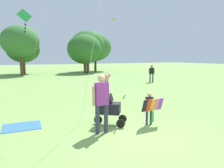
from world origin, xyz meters
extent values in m
plane|color=#75994C|center=(0.00, 0.00, 0.00)|extent=(120.00, 120.00, 0.00)
cylinder|color=brown|center=(-1.56, 22.49, 1.17)|extent=(0.36, 0.36, 2.35)
ellipsoid|color=#387033|center=(-1.56, 22.49, 4.13)|extent=(4.46, 4.01, 3.79)
cylinder|color=brown|center=(-1.12, 24.79, 0.80)|extent=(0.36, 0.36, 1.61)
ellipsoid|color=#2D6628|center=(-1.12, 24.79, 3.31)|extent=(4.26, 3.83, 3.62)
cylinder|color=brown|center=(6.53, 22.33, 0.70)|extent=(0.36, 0.36, 1.40)
ellipsoid|color=#2D6628|center=(6.53, 22.33, 3.31)|extent=(4.78, 4.30, 4.06)
cylinder|color=brown|center=(6.92, 22.29, 1.17)|extent=(0.36, 0.36, 2.33)
ellipsoid|color=#387033|center=(6.92, 22.29, 3.66)|extent=(3.32, 2.99, 2.83)
cylinder|color=brown|center=(7.59, 23.93, 0.95)|extent=(0.36, 0.36, 1.90)
ellipsoid|color=#2D6628|center=(7.59, 23.93, 3.91)|extent=(5.03, 4.52, 4.27)
cylinder|color=brown|center=(9.36, 25.31, 0.87)|extent=(0.36, 0.36, 1.75)
ellipsoid|color=#387033|center=(9.36, 25.31, 3.82)|extent=(5.17, 4.66, 4.40)
cylinder|color=#33384C|center=(0.93, 0.59, 0.27)|extent=(0.08, 0.08, 0.54)
cylinder|color=#33384C|center=(0.76, 0.59, 0.27)|extent=(0.08, 0.08, 0.54)
cube|color=black|center=(0.84, 0.59, 0.74)|extent=(0.24, 0.15, 0.40)
cylinder|color=tan|center=(0.99, 0.59, 0.71)|extent=(0.06, 0.06, 0.36)
cylinder|color=tan|center=(0.70, 0.59, 0.71)|extent=(0.06, 0.06, 0.36)
sphere|color=tan|center=(0.84, 0.59, 1.02)|extent=(0.14, 0.14, 0.14)
cube|color=purple|center=(1.16, 0.41, 0.71)|extent=(0.16, 0.15, 0.41)
cube|color=pink|center=(1.00, 0.41, 0.71)|extent=(0.16, 0.15, 0.41)
cube|color=#F4A319|center=(0.84, 0.41, 0.71)|extent=(0.16, 0.15, 0.41)
cube|color=red|center=(0.69, 0.41, 0.71)|extent=(0.16, 0.15, 0.41)
cube|color=black|center=(0.53, 0.41, 0.71)|extent=(0.16, 0.15, 0.41)
cube|color=green|center=(0.84, 0.39, 0.32)|extent=(0.08, 0.01, 0.36)
cylinder|color=#33384C|center=(-0.99, 0.63, 0.43)|extent=(0.13, 0.13, 0.86)
cylinder|color=#33384C|center=(-0.72, 0.61, 0.43)|extent=(0.13, 0.13, 0.86)
cube|color=purple|center=(-0.86, 0.62, 1.18)|extent=(0.39, 0.26, 0.64)
cylinder|color=tan|center=(-1.09, 0.64, 1.14)|extent=(0.09, 0.09, 0.57)
cylinder|color=tan|center=(-0.61, 0.75, 1.62)|extent=(0.14, 0.53, 0.40)
sphere|color=tan|center=(-0.86, 0.62, 1.64)|extent=(0.22, 0.22, 0.22)
cylinder|color=black|center=(-0.62, 1.44, 0.14)|extent=(0.25, 0.20, 0.28)
cylinder|color=black|center=(-0.15, 0.75, 0.14)|extent=(0.25, 0.20, 0.28)
cylinder|color=black|center=(0.17, 1.16, 0.14)|extent=(0.25, 0.20, 0.28)
cube|color=black|center=(-0.29, 1.19, 0.56)|extent=(0.78, 0.74, 0.36)
cube|color=black|center=(-0.39, 1.26, 0.86)|extent=(0.58, 0.58, 0.35)
cylinder|color=black|center=(0.08, 0.91, 0.96)|extent=(0.32, 0.41, 0.04)
cylinder|color=silver|center=(-0.84, 1.32, 2.45)|extent=(0.47, 1.10, 4.91)
cube|color=green|center=(-2.01, 9.99, 4.89)|extent=(0.96, 0.30, 0.91)
cube|color=black|center=(-1.98, 9.98, 4.31)|extent=(0.09, 0.07, 0.14)
cube|color=black|center=(-2.00, 9.98, 4.09)|extent=(0.09, 0.05, 0.14)
cube|color=black|center=(-2.04, 9.99, 3.87)|extent=(0.09, 0.06, 0.14)
cylinder|color=silver|center=(-1.71, 8.38, 2.36)|extent=(0.61, 3.23, 4.72)
cube|color=#F4A319|center=(13.81, 27.50, 8.75)|extent=(0.64, 0.30, 0.62)
cylinder|color=#232328|center=(1.20, 4.53, 0.33)|extent=(0.10, 0.10, 0.66)
cylinder|color=#232328|center=(1.14, 4.73, 0.33)|extent=(0.10, 0.10, 0.66)
cube|color=#284CA8|center=(1.17, 4.63, 0.90)|extent=(0.25, 0.33, 0.49)
cylinder|color=brown|center=(1.22, 4.46, 0.87)|extent=(0.07, 0.07, 0.44)
cylinder|color=brown|center=(1.12, 4.80, 0.87)|extent=(0.07, 0.07, 0.44)
sphere|color=brown|center=(1.17, 4.63, 1.25)|extent=(0.17, 0.17, 0.17)
cylinder|color=#232328|center=(8.23, 9.60, 0.38)|extent=(0.11, 0.11, 0.76)
cylinder|color=#232328|center=(8.05, 9.75, 0.38)|extent=(0.11, 0.11, 0.76)
cube|color=black|center=(8.14, 9.67, 1.04)|extent=(0.38, 0.37, 0.57)
cylinder|color=brown|center=(8.30, 9.54, 1.00)|extent=(0.08, 0.08, 0.50)
cylinder|color=brown|center=(7.99, 9.80, 1.00)|extent=(0.08, 0.08, 0.50)
sphere|color=brown|center=(8.14, 9.67, 1.44)|extent=(0.20, 0.20, 0.20)
cube|color=#3366B2|center=(-2.92, 2.32, 0.01)|extent=(1.22, 1.00, 0.02)
camera|label=1|loc=(-3.27, -4.66, 2.24)|focal=32.70mm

